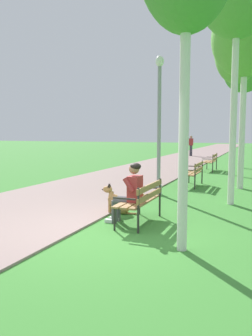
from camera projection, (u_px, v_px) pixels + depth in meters
ground_plane at (97, 234)px, 6.12m from camera, size 120.00×120.00×0.00m
paved_path at (198, 154)px, 29.12m from camera, size 4.17×60.00×0.04m
park_bench_near at (142, 199)px, 6.78m from camera, size 0.55×1.50×0.85m
park_bench_mid at (194, 172)px, 11.57m from camera, size 0.55×1.50×0.85m
park_bench_far at (211, 160)px, 16.29m from camera, size 0.55×1.50×0.85m
person_seated_on_near_bench at (130, 191)px, 6.73m from camera, size 0.74×0.49×1.25m
dog_shepherd at (118, 203)px, 7.59m from camera, size 0.83×0.34×0.71m
lamp_post_near at (159, 124)px, 9.82m from camera, size 0.24×0.24×4.08m
birch_tree_third at (245, 38)px, 10.63m from camera, size 2.14×2.10×6.18m
birch_tree_fourth at (237, 51)px, 14.03m from camera, size 1.90×2.00×6.70m
birch_tree_fifth at (244, 73)px, 17.20m from camera, size 2.11×2.04×6.08m
pedestrian_distant at (191, 146)px, 26.51m from camera, size 0.32×0.22×1.65m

